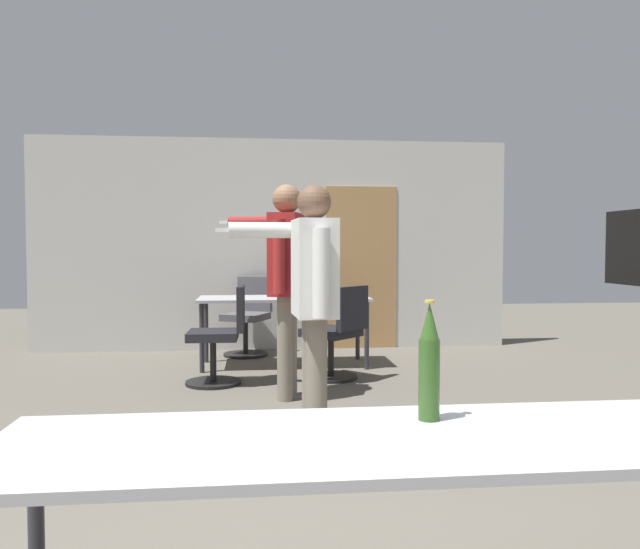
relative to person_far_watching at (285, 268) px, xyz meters
name	(u,v)px	position (x,y,z in m)	size (l,w,h in m)	color
back_wall	(277,245)	(0.02, 2.59, 0.20)	(5.94, 0.12, 2.63)	beige
conference_table_near	(408,457)	(0.18, -3.52, -0.43)	(2.37, 0.65, 0.74)	#A8A8AD
conference_table_far	(284,304)	(0.06, 1.45, -0.43)	(1.83, 0.70, 0.74)	#A8A8AD
person_far_watching	(285,268)	(0.00, 0.00, 0.00)	(0.76, 0.77, 1.81)	slate
person_left_plaid	(312,287)	(0.12, -1.12, -0.09)	(0.81, 0.68, 1.70)	slate
office_chair_far_left	(221,338)	(-0.57, 0.60, -0.68)	(0.55, 0.52, 0.92)	black
office_chair_far_right	(337,336)	(0.54, 0.69, -0.68)	(0.68, 0.68, 0.91)	black
office_chair_mid_tucked	(248,319)	(-0.33, 2.19, -0.67)	(0.63, 0.66, 0.92)	black
beer_bottle	(429,364)	(0.28, -3.37, -0.18)	(0.07, 0.07, 0.38)	#2D511E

